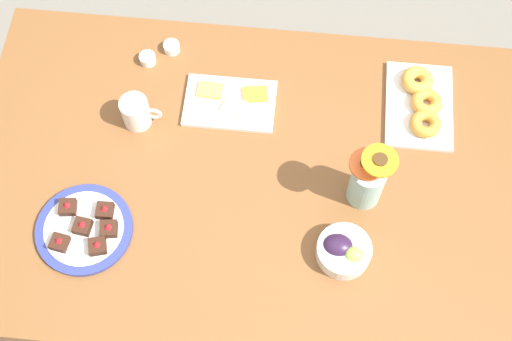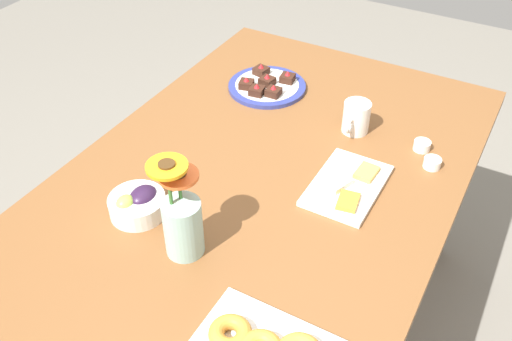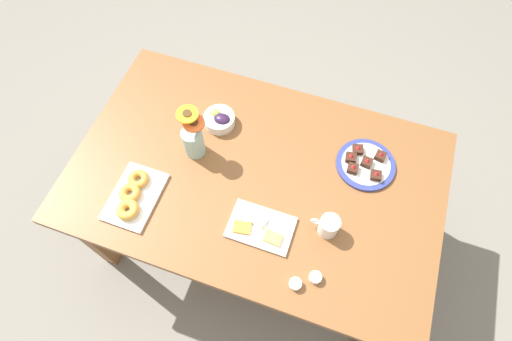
% 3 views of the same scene
% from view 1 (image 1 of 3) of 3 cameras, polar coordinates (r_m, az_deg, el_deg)
% --- Properties ---
extents(ground_plane, '(6.00, 6.00, 0.00)m').
position_cam_1_polar(ground_plane, '(2.64, 0.00, -7.29)').
color(ground_plane, slate).
extents(dining_table, '(1.60, 1.00, 0.74)m').
position_cam_1_polar(dining_table, '(2.03, 0.00, -1.52)').
color(dining_table, brown).
rests_on(dining_table, ground_plane).
extents(coffee_mug, '(0.11, 0.08, 0.10)m').
position_cam_1_polar(coffee_mug, '(2.02, -9.56, 4.64)').
color(coffee_mug, white).
rests_on(coffee_mug, dining_table).
extents(grape_bowl, '(0.14, 0.14, 0.07)m').
position_cam_1_polar(grape_bowl, '(1.86, 6.99, -6.37)').
color(grape_bowl, white).
rests_on(grape_bowl, dining_table).
extents(cheese_platter, '(0.26, 0.17, 0.03)m').
position_cam_1_polar(cheese_platter, '(2.06, -2.05, 5.46)').
color(cheese_platter, white).
rests_on(cheese_platter, dining_table).
extents(croissant_platter, '(0.19, 0.28, 0.05)m').
position_cam_1_polar(croissant_platter, '(2.10, 13.06, 5.29)').
color(croissant_platter, white).
rests_on(croissant_platter, dining_table).
extents(jam_cup_honey, '(0.05, 0.05, 0.03)m').
position_cam_1_polar(jam_cup_honey, '(2.17, -6.77, 9.78)').
color(jam_cup_honey, white).
rests_on(jam_cup_honey, dining_table).
extents(jam_cup_berry, '(0.05, 0.05, 0.03)m').
position_cam_1_polar(jam_cup_berry, '(2.15, -8.67, 8.85)').
color(jam_cup_berry, white).
rests_on(jam_cup_berry, dining_table).
extents(dessert_plate, '(0.26, 0.26, 0.05)m').
position_cam_1_polar(dessert_plate, '(1.94, -13.55, -4.55)').
color(dessert_plate, navy).
rests_on(dessert_plate, dining_table).
extents(flower_vase, '(0.11, 0.11, 0.26)m').
position_cam_1_polar(flower_vase, '(1.87, 8.88, -0.88)').
color(flower_vase, '#99C1B7').
rests_on(flower_vase, dining_table).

